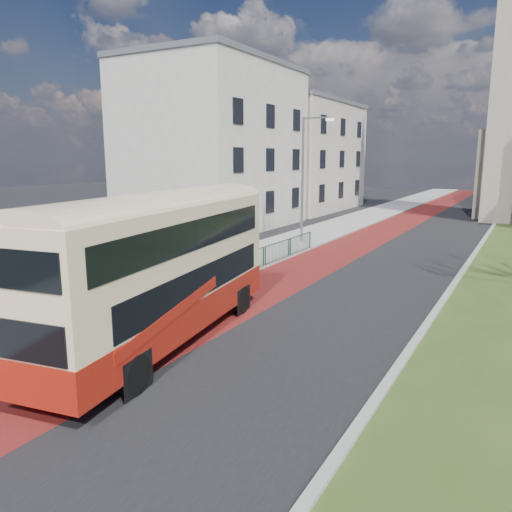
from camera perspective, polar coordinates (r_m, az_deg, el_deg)
The scene contains 11 objects.
ground at distance 16.04m, azimuth -6.64°, elevation -9.25°, with size 160.00×160.00×0.00m, color black.
road_carriageway at distance 33.44m, azimuth 16.05°, elevation 1.17°, with size 9.00×120.00×0.01m, color black.
bus_lane at distance 34.14m, azimuth 11.64°, elevation 1.58°, with size 3.40×120.00×0.01m, color #591414.
pavement_west at distance 35.44m, azimuth 5.79°, elevation 2.20°, with size 4.00×120.00×0.12m, color gray.
kerb_west at distance 34.70m, azimuth 8.82°, elevation 1.94°, with size 0.25×120.00×0.13m, color #999993.
kerb_east at distance 34.69m, azimuth 24.23°, elevation 1.07°, with size 0.25×80.00×0.13m, color #999993.
pedestrian_railing at distance 20.63m, azimuth -6.84°, elevation -2.99°, with size 0.07×24.00×1.12m.
street_block_near at distance 41.10m, azimuth -4.73°, elevation 12.48°, with size 10.30×14.30×13.00m.
street_block_far at distance 55.11m, azimuth 4.78°, elevation 11.37°, with size 10.30×16.30×11.50m.
streetlamp at distance 32.92m, azimuth 5.59°, elevation 9.44°, with size 2.13×0.18×8.00m.
bus at distance 15.08m, azimuth -10.84°, elevation -0.74°, with size 4.04×10.80×4.41m.
Camera 1 is at (8.88, -12.13, 5.59)m, focal length 35.00 mm.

